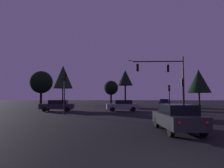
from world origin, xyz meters
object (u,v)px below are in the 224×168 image
(car_nearside_lane, at_px, (177,117))
(tree_lot_edge, at_px, (125,78))
(car_far_lane, at_px, (165,103))
(traffic_light_median, at_px, (169,92))
(tree_left_far, at_px, (198,81))
(traffic_light_corner_right, at_px, (182,89))
(car_crossing_left, at_px, (122,105))
(traffic_light_corner_left, at_px, (64,85))
(tree_behind_sign, at_px, (111,88))
(tree_center_horizon, at_px, (41,82))
(tree_right_cluster, at_px, (63,77))
(car_crossing_right, at_px, (57,105))
(traffic_signal_mast_arm, at_px, (167,74))

(car_nearside_lane, height_order, tree_lot_edge, tree_lot_edge)
(car_nearside_lane, distance_m, car_far_lane, 28.77)
(traffic_light_median, relative_size, tree_left_far, 0.46)
(traffic_light_corner_right, relative_size, car_crossing_left, 0.92)
(traffic_light_corner_left, bearing_deg, tree_behind_sign, 79.04)
(tree_behind_sign, distance_m, tree_center_horizon, 17.46)
(traffic_light_median, height_order, tree_center_horizon, tree_center_horizon)
(tree_right_cluster, height_order, tree_lot_edge, tree_right_cluster)
(car_crossing_right, xyz_separation_m, tree_behind_sign, (7.18, 20.24, 3.31))
(traffic_light_corner_right, relative_size, car_far_lane, 0.92)
(traffic_light_corner_right, bearing_deg, car_nearside_lane, -112.06)
(car_nearside_lane, bearing_deg, traffic_light_corner_right, 67.94)
(traffic_light_corner_left, distance_m, traffic_light_median, 15.80)
(traffic_signal_mast_arm, bearing_deg, car_crossing_left, 153.11)
(car_far_lane, relative_size, tree_lot_edge, 0.57)
(traffic_light_corner_left, xyz_separation_m, tree_lot_edge, (8.00, 19.81, 2.75))
(car_nearside_lane, relative_size, tree_lot_edge, 0.57)
(traffic_light_corner_left, height_order, tree_left_far, tree_left_far)
(tree_lot_edge, bearing_deg, traffic_signal_mast_arm, -77.09)
(traffic_light_median, xyz_separation_m, car_nearside_lane, (-4.92, -17.76, -1.85))
(traffic_light_corner_right, height_order, tree_right_cluster, tree_right_cluster)
(traffic_signal_mast_arm, height_order, traffic_light_corner_left, traffic_signal_mast_arm)
(traffic_light_corner_right, relative_size, tree_lot_edge, 0.52)
(car_nearside_lane, relative_size, tree_right_cluster, 0.44)
(car_nearside_lane, bearing_deg, car_far_lane, 75.84)
(car_nearside_lane, height_order, car_far_lane, same)
(traffic_light_corner_right, height_order, tree_lot_edge, tree_lot_edge)
(tree_left_far, bearing_deg, car_far_lane, -157.00)
(tree_behind_sign, height_order, tree_left_far, tree_left_far)
(traffic_light_corner_left, bearing_deg, car_crossing_right, 112.74)
(traffic_signal_mast_arm, bearing_deg, tree_behind_sign, 106.94)
(tree_behind_sign, bearing_deg, car_crossing_left, -85.39)
(traffic_light_corner_right, distance_m, tree_center_horizon, 24.19)
(traffic_light_corner_right, height_order, tree_center_horizon, tree_center_horizon)
(traffic_light_median, xyz_separation_m, car_crossing_right, (-15.97, -2.46, -1.85))
(car_nearside_lane, height_order, car_crossing_right, same)
(traffic_signal_mast_arm, xyz_separation_m, tree_right_cluster, (-19.06, 24.34, 2.20))
(car_crossing_right, bearing_deg, traffic_signal_mast_arm, -10.90)
(tree_lot_edge, bearing_deg, traffic_light_corner_left, -111.99)
(traffic_light_corner_right, height_order, tree_left_far, tree_left_far)
(car_crossing_left, height_order, tree_center_horizon, tree_center_horizon)
(tree_behind_sign, bearing_deg, car_far_lane, -35.04)
(traffic_signal_mast_arm, distance_m, tree_lot_edge, 17.71)
(traffic_signal_mast_arm, distance_m, tree_behind_sign, 24.02)
(tree_left_far, bearing_deg, car_nearside_lane, -116.37)
(car_far_lane, xyz_separation_m, tree_behind_sign, (-10.91, 7.65, 3.32))
(tree_left_far, bearing_deg, tree_behind_sign, 168.42)
(tree_behind_sign, bearing_deg, car_crossing_right, -109.52)
(tree_behind_sign, bearing_deg, tree_lot_edge, -62.05)
(tree_behind_sign, bearing_deg, traffic_light_corner_left, -100.96)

